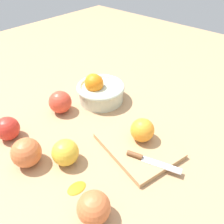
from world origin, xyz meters
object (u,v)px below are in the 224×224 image
(apple_front_left, at_px, (26,153))
(apple_front_center, at_px, (65,152))
(bowl, at_px, (99,90))
(cutting_board, at_px, (138,145))
(apple_front_right, at_px, (94,208))
(knife, at_px, (146,159))
(apple_mid_left, at_px, (61,102))
(apple_front_left_2, at_px, (7,128))
(orange_on_board, at_px, (142,130))

(apple_front_left, bearing_deg, apple_front_center, 44.01)
(bowl, xyz_separation_m, apple_front_center, (0.15, -0.28, -0.01))
(cutting_board, xyz_separation_m, apple_front_right, (0.06, -0.24, 0.03))
(bowl, distance_m, apple_front_right, 0.47)
(knife, height_order, apple_front_center, apple_front_center)
(cutting_board, height_order, apple_front_center, apple_front_center)
(apple_mid_left, height_order, apple_front_right, apple_mid_left)
(apple_mid_left, bearing_deg, bowl, 69.89)
(apple_front_center, height_order, apple_front_right, same)
(knife, distance_m, apple_mid_left, 0.37)
(apple_front_center, xyz_separation_m, apple_mid_left, (-0.20, 0.14, 0.00))
(apple_front_right, distance_m, apple_front_left_2, 0.39)
(knife, xyz_separation_m, apple_mid_left, (-0.37, -0.00, 0.02))
(orange_on_board, distance_m, knife, 0.09)
(apple_front_right, bearing_deg, orange_on_board, 103.04)
(bowl, height_order, apple_front_right, bowl)
(orange_on_board, bearing_deg, apple_front_right, -76.96)
(orange_on_board, xyz_separation_m, knife, (0.06, -0.06, -0.03))
(orange_on_board, relative_size, apple_front_right, 0.94)
(orange_on_board, bearing_deg, cutting_board, -77.10)
(orange_on_board, height_order, knife, orange_on_board)
(orange_on_board, height_order, apple_front_center, orange_on_board)
(apple_front_center, bearing_deg, apple_front_left, -135.99)
(bowl, xyz_separation_m, apple_front_right, (0.32, -0.35, -0.01))
(apple_front_left_2, bearing_deg, orange_on_board, 38.61)
(apple_front_center, relative_size, apple_front_left_2, 1.01)
(bowl, distance_m, apple_front_left, 0.37)
(cutting_board, bearing_deg, apple_front_left_2, -144.36)
(apple_front_center, xyz_separation_m, apple_front_left_2, (-0.21, -0.06, -0.00))
(cutting_board, distance_m, apple_front_right, 0.25)
(knife, bearing_deg, apple_mid_left, -179.60)
(bowl, bearing_deg, knife, -24.04)
(apple_front_left, bearing_deg, apple_front_left_2, 172.98)
(apple_front_center, height_order, apple_front_left, apple_front_left)
(knife, height_order, apple_front_left_2, apple_front_left_2)
(apple_front_center, bearing_deg, apple_front_right, -19.42)
(cutting_board, xyz_separation_m, apple_mid_left, (-0.32, -0.04, 0.03))
(cutting_board, relative_size, apple_front_right, 2.98)
(knife, bearing_deg, apple_front_left_2, -152.65)
(apple_front_center, xyz_separation_m, apple_front_right, (0.18, -0.06, 0.00))
(apple_front_right, bearing_deg, apple_mid_left, 151.71)
(orange_on_board, bearing_deg, knife, -45.76)
(cutting_board, bearing_deg, apple_mid_left, -172.69)
(apple_mid_left, bearing_deg, apple_front_center, -35.05)
(orange_on_board, bearing_deg, apple_front_left, -124.44)
(cutting_board, bearing_deg, apple_front_center, -123.38)
(apple_mid_left, relative_size, apple_front_left_2, 1.09)
(cutting_board, distance_m, knife, 0.07)
(bowl, distance_m, apple_front_center, 0.32)
(apple_front_center, distance_m, apple_front_left, 0.11)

